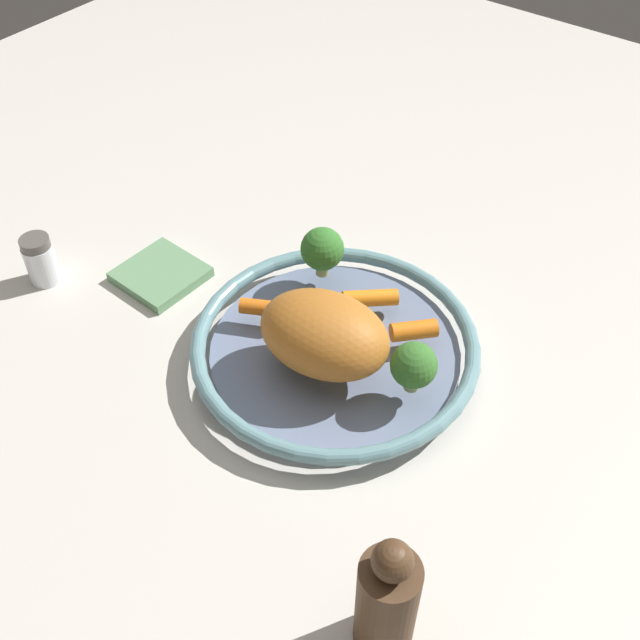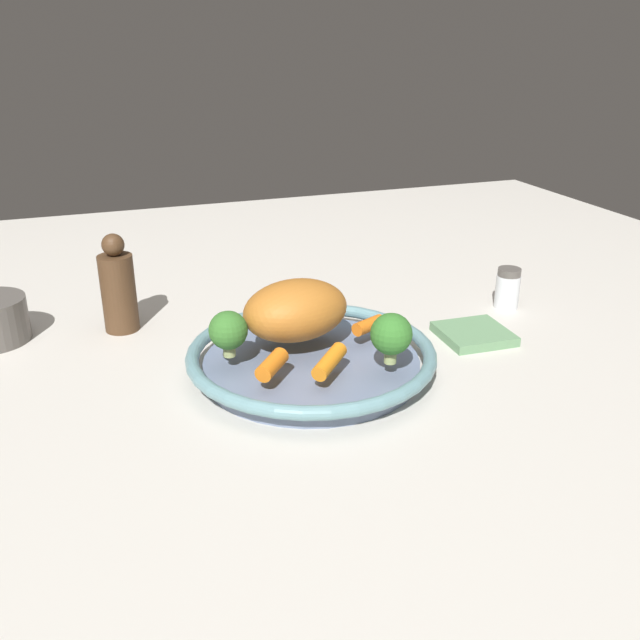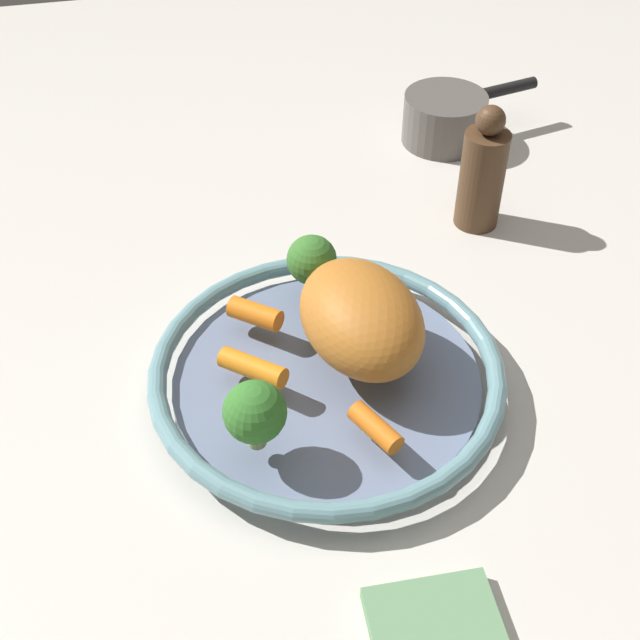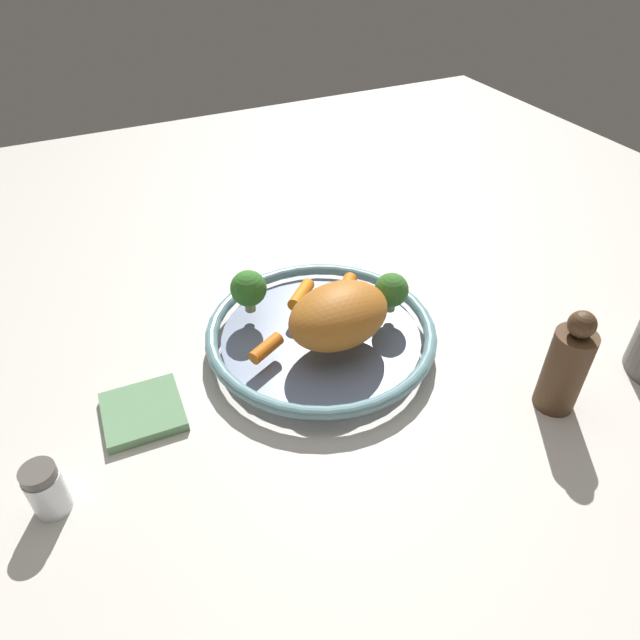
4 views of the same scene
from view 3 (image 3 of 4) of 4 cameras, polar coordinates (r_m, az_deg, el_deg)
ground_plane at (r=0.81m, az=0.46°, el=-4.85°), size 2.05×2.05×0.00m
serving_bowl at (r=0.80m, az=0.46°, el=-3.86°), size 0.34×0.34×0.04m
roast_chicken_piece at (r=0.77m, az=2.83°, el=0.14°), size 0.17×0.13×0.08m
baby_carrot_near_rim at (r=0.77m, az=-4.66°, el=-3.01°), size 0.06×0.06×0.03m
baby_carrot_left at (r=0.82m, az=-4.44°, el=0.43°), size 0.05×0.06×0.02m
baby_carrot_back at (r=0.72m, az=3.79°, el=-7.32°), size 0.06×0.04×0.02m
broccoli_floret_edge at (r=0.84m, az=-0.57°, el=4.08°), size 0.05×0.05×0.06m
broccoli_floret_mid at (r=0.70m, az=-4.46°, el=-6.32°), size 0.05×0.05×0.07m
pepper_mill at (r=1.00m, az=11.00°, el=9.75°), size 0.05×0.05×0.15m
saucepan at (r=1.18m, az=8.57°, el=13.45°), size 0.11×0.20×0.07m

